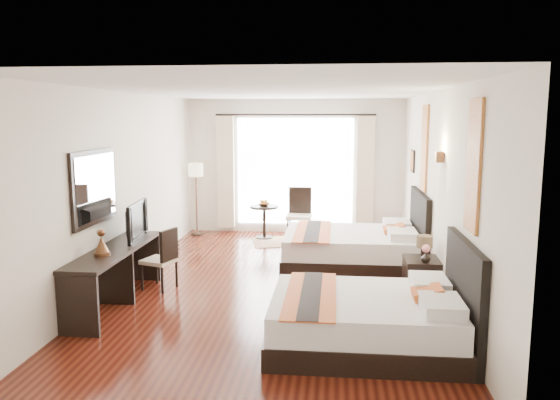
# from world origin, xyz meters

# --- Properties ---
(floor) EXTENTS (4.50, 7.50, 0.01)m
(floor) POSITION_xyz_m (0.00, 0.00, -0.01)
(floor) COLOR black
(floor) RESTS_ON ground
(ceiling) EXTENTS (4.50, 7.50, 0.02)m
(ceiling) POSITION_xyz_m (0.00, 0.00, 2.79)
(ceiling) COLOR white
(ceiling) RESTS_ON wall_headboard
(wall_headboard) EXTENTS (0.01, 7.50, 2.80)m
(wall_headboard) POSITION_xyz_m (2.25, 0.00, 1.40)
(wall_headboard) COLOR silver
(wall_headboard) RESTS_ON floor
(wall_desk) EXTENTS (0.01, 7.50, 2.80)m
(wall_desk) POSITION_xyz_m (-2.25, 0.00, 1.40)
(wall_desk) COLOR silver
(wall_desk) RESTS_ON floor
(wall_window) EXTENTS (4.50, 0.01, 2.80)m
(wall_window) POSITION_xyz_m (0.00, 3.75, 1.40)
(wall_window) COLOR silver
(wall_window) RESTS_ON floor
(wall_entry) EXTENTS (4.50, 0.01, 2.80)m
(wall_entry) POSITION_xyz_m (0.00, -3.75, 1.40)
(wall_entry) COLOR silver
(wall_entry) RESTS_ON floor
(window_glass) EXTENTS (2.40, 0.02, 2.20)m
(window_glass) POSITION_xyz_m (0.00, 3.73, 1.30)
(window_glass) COLOR white
(window_glass) RESTS_ON wall_window
(sheer_curtain) EXTENTS (2.30, 0.02, 2.10)m
(sheer_curtain) POSITION_xyz_m (0.00, 3.67, 1.30)
(sheer_curtain) COLOR white
(sheer_curtain) RESTS_ON wall_window
(drape_left) EXTENTS (0.35, 0.14, 2.35)m
(drape_left) POSITION_xyz_m (-1.45, 3.63, 1.28)
(drape_left) COLOR beige
(drape_left) RESTS_ON floor
(drape_right) EXTENTS (0.35, 0.14, 2.35)m
(drape_right) POSITION_xyz_m (1.45, 3.63, 1.28)
(drape_right) COLOR beige
(drape_right) RESTS_ON floor
(art_panel_near) EXTENTS (0.03, 0.50, 1.35)m
(art_panel_near) POSITION_xyz_m (2.23, -1.97, 1.95)
(art_panel_near) COLOR maroon
(art_panel_near) RESTS_ON wall_headboard
(art_panel_far) EXTENTS (0.03, 0.50, 1.35)m
(art_panel_far) POSITION_xyz_m (2.23, 1.15, 1.95)
(art_panel_far) COLOR maroon
(art_panel_far) RESTS_ON wall_headboard
(wall_sconce) EXTENTS (0.10, 0.14, 0.14)m
(wall_sconce) POSITION_xyz_m (2.19, -0.33, 1.92)
(wall_sconce) COLOR #4B2F1B
(wall_sconce) RESTS_ON wall_headboard
(mirror_frame) EXTENTS (0.04, 1.25, 0.95)m
(mirror_frame) POSITION_xyz_m (-2.22, -0.98, 1.55)
(mirror_frame) COLOR black
(mirror_frame) RESTS_ON wall_desk
(mirror_glass) EXTENTS (0.01, 1.12, 0.82)m
(mirror_glass) POSITION_xyz_m (-2.19, -0.98, 1.55)
(mirror_glass) COLOR white
(mirror_glass) RESTS_ON mirror_frame
(bed_near) EXTENTS (2.08, 1.62, 1.17)m
(bed_near) POSITION_xyz_m (1.27, -1.97, 0.30)
(bed_near) COLOR black
(bed_near) RESTS_ON floor
(bed_far) EXTENTS (2.22, 1.73, 1.25)m
(bed_far) POSITION_xyz_m (1.20, 1.15, 0.32)
(bed_far) COLOR black
(bed_far) RESTS_ON floor
(nightstand) EXTENTS (0.46, 0.57, 0.55)m
(nightstand) POSITION_xyz_m (2.03, -0.33, 0.27)
(nightstand) COLOR black
(nightstand) RESTS_ON floor
(table_lamp) EXTENTS (0.22, 0.22, 0.34)m
(table_lamp) POSITION_xyz_m (2.06, -0.22, 0.73)
(table_lamp) COLOR black
(table_lamp) RESTS_ON nightstand
(vase) EXTENTS (0.16, 0.16, 0.13)m
(vase) POSITION_xyz_m (2.04, -0.50, 0.56)
(vase) COLOR black
(vase) RESTS_ON nightstand
(console_desk) EXTENTS (0.50, 2.20, 0.76)m
(console_desk) POSITION_xyz_m (-1.99, -0.98, 0.38)
(console_desk) COLOR black
(console_desk) RESTS_ON floor
(television) EXTENTS (0.20, 0.90, 0.52)m
(television) POSITION_xyz_m (-1.97, -0.43, 1.01)
(television) COLOR black
(television) RESTS_ON console_desk
(bronze_figurine) EXTENTS (0.20, 0.20, 0.29)m
(bronze_figurine) POSITION_xyz_m (-1.99, -1.37, 0.90)
(bronze_figurine) COLOR #4B2F1B
(bronze_figurine) RESTS_ON console_desk
(desk_chair) EXTENTS (0.52, 0.52, 0.88)m
(desk_chair) POSITION_xyz_m (-1.62, -0.29, 0.27)
(desk_chair) COLOR beige
(desk_chair) RESTS_ON floor
(floor_lamp) EXTENTS (0.30, 0.30, 1.50)m
(floor_lamp) POSITION_xyz_m (-2.00, 3.26, 1.26)
(floor_lamp) COLOR black
(floor_lamp) RESTS_ON floor
(side_table) EXTENTS (0.58, 0.58, 0.67)m
(side_table) POSITION_xyz_m (-0.57, 3.10, 0.33)
(side_table) COLOR black
(side_table) RESTS_ON floor
(fruit_bowl) EXTENTS (0.26, 0.26, 0.06)m
(fruit_bowl) POSITION_xyz_m (-0.57, 3.07, 0.70)
(fruit_bowl) COLOR #483219
(fruit_bowl) RESTS_ON side_table
(window_chair) EXTENTS (0.49, 0.49, 1.04)m
(window_chair) POSITION_xyz_m (0.14, 3.01, 0.32)
(window_chair) COLOR beige
(window_chair) RESTS_ON floor
(jute_rug) EXTENTS (1.53, 1.22, 0.01)m
(jute_rug) POSITION_xyz_m (-0.06, 2.83, 0.01)
(jute_rug) COLOR tan
(jute_rug) RESTS_ON floor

